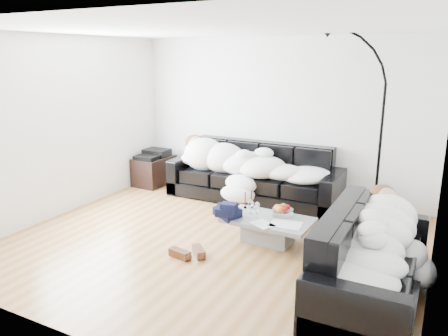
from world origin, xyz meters
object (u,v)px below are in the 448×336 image
at_px(candle_left, 245,200).
at_px(stereo, 154,154).
at_px(wine_glass_a, 257,208).
at_px(av_cabinet, 154,171).
at_px(sleeper_back, 253,162).
at_px(fruit_bowl, 283,210).
at_px(sofa_right, 373,255).
at_px(candle_right, 251,199).
at_px(sofa_back, 254,173).
at_px(sleeper_right, 375,234).
at_px(coffee_table, 268,230).
at_px(wine_glass_b, 251,207).
at_px(wine_glass_c, 256,211).
at_px(shoes, 189,252).
at_px(floor_lamp, 381,139).

relative_size(candle_left, stereo, 0.50).
xyz_separation_m(wine_glass_a, av_cabinet, (-2.63, 1.35, -0.14)).
relative_size(sleeper_back, fruit_bowl, 8.89).
height_order(sofa_right, wine_glass_a, sofa_right).
bearing_deg(candle_right, av_cabinet, 154.58).
height_order(sofa_right, candle_right, sofa_right).
bearing_deg(sofa_back, sofa_right, -44.09).
height_order(sleeper_right, stereo, sleeper_right).
bearing_deg(coffee_table, sleeper_back, 120.84).
height_order(sofa_right, fruit_bowl, sofa_right).
xyz_separation_m(wine_glass_b, wine_glass_c, (0.12, -0.10, -0.01)).
relative_size(sofa_back, av_cabinet, 3.78).
xyz_separation_m(sofa_right, stereo, (-4.19, 2.13, 0.15)).
relative_size(sofa_back, candle_left, 12.70).
bearing_deg(av_cabinet, shoes, -43.69).
height_order(candle_right, floor_lamp, floor_lamp).
height_order(wine_glass_a, candle_right, candle_right).
distance_m(sleeper_back, floor_lamp, 1.99).
relative_size(candle_right, stereo, 0.52).
bearing_deg(candle_left, sleeper_right, -26.72).
height_order(wine_glass_c, shoes, wine_glass_c).
height_order(sofa_back, candle_left, sofa_back).
relative_size(sofa_back, fruit_bowl, 10.51).
bearing_deg(sofa_back, fruit_bowl, -53.19).
distance_m(wine_glass_c, av_cabinet, 3.07).
height_order(sleeper_back, sleeper_right, sleeper_back).
height_order(sofa_right, wine_glass_c, sofa_right).
bearing_deg(fruit_bowl, candle_right, 166.01).
bearing_deg(candle_right, sleeper_right, -29.09).
bearing_deg(wine_glass_a, floor_lamp, 46.12).
relative_size(fruit_bowl, candle_right, 1.15).
height_order(sleeper_back, coffee_table, sleeper_back).
bearing_deg(floor_lamp, sleeper_back, -156.46).
bearing_deg(candle_right, coffee_table, -37.69).
relative_size(sofa_right, coffee_table, 1.90).
distance_m(sofa_back, wine_glass_c, 1.66).
bearing_deg(coffee_table, sleeper_right, -26.61).
bearing_deg(shoes, sofa_back, 116.75).
distance_m(sofa_right, stereo, 4.70).
height_order(fruit_bowl, candle_right, candle_right).
height_order(wine_glass_c, av_cabinet, av_cabinet).
relative_size(wine_glass_c, floor_lamp, 0.07).
xyz_separation_m(sofa_right, fruit_bowl, (-1.24, 0.84, -0.02)).
relative_size(sofa_right, fruit_bowl, 7.84).
height_order(fruit_bowl, candle_left, candle_left).
height_order(sofa_right, wine_glass_b, sofa_right).
relative_size(wine_glass_c, candle_left, 0.76).
distance_m(fruit_bowl, wine_glass_c, 0.34).
xyz_separation_m(fruit_bowl, av_cabinet, (-2.96, 1.29, -0.15)).
bearing_deg(wine_glass_a, coffee_table, -25.38).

